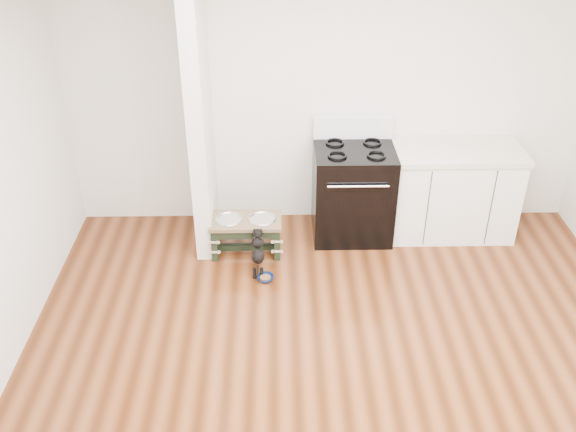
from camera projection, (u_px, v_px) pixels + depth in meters
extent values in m
plane|color=#411D0B|center=(346.00, 394.00, 4.65)|extent=(5.00, 5.00, 0.00)
plane|color=silver|center=(327.00, 93.00, 6.08)|extent=(5.00, 0.00, 5.00)
plane|color=white|center=(371.00, 17.00, 3.24)|extent=(5.00, 5.00, 0.00)
cube|color=silver|center=(199.00, 110.00, 5.72)|extent=(0.15, 0.80, 2.70)
cube|color=black|center=(353.00, 192.00, 6.25)|extent=(0.76, 0.65, 0.92)
cube|color=black|center=(356.00, 214.00, 6.02)|extent=(0.58, 0.02, 0.50)
cylinder|color=silver|center=(358.00, 186.00, 5.82)|extent=(0.56, 0.02, 0.02)
cube|color=white|center=(353.00, 127.00, 6.19)|extent=(0.76, 0.08, 0.22)
torus|color=black|center=(337.00, 155.00, 5.88)|extent=(0.18, 0.18, 0.02)
torus|color=black|center=(376.00, 155.00, 5.89)|extent=(0.18, 0.18, 0.02)
torus|color=black|center=(335.00, 142.00, 6.12)|extent=(0.18, 0.18, 0.02)
torus|color=black|center=(372.00, 142.00, 6.13)|extent=(0.18, 0.18, 0.02)
cube|color=white|center=(452.00, 193.00, 6.30)|extent=(1.20, 0.60, 0.86)
cube|color=beige|center=(458.00, 151.00, 6.07)|extent=(1.24, 0.64, 0.05)
cube|color=black|center=(453.00, 240.00, 6.28)|extent=(1.20, 0.06, 0.10)
cube|color=black|center=(215.00, 238.00, 6.11)|extent=(0.05, 0.32, 0.33)
cube|color=black|center=(277.00, 237.00, 6.11)|extent=(0.05, 0.32, 0.33)
cube|color=black|center=(245.00, 235.00, 5.92)|extent=(0.53, 0.03, 0.08)
cube|color=black|center=(247.00, 247.00, 6.17)|extent=(0.53, 0.05, 0.05)
cube|color=brown|center=(246.00, 221.00, 6.01)|extent=(0.67, 0.36, 0.04)
cylinder|color=silver|center=(229.00, 221.00, 6.01)|extent=(0.23, 0.23, 0.04)
cylinder|color=silver|center=(262.00, 221.00, 6.02)|extent=(0.23, 0.23, 0.04)
torus|color=silver|center=(229.00, 219.00, 6.00)|extent=(0.26, 0.26, 0.02)
torus|color=silver|center=(262.00, 219.00, 6.00)|extent=(0.26, 0.26, 0.02)
cylinder|color=black|center=(255.00, 273.00, 5.82)|extent=(0.03, 0.03, 0.10)
cylinder|color=black|center=(262.00, 273.00, 5.82)|extent=(0.03, 0.03, 0.10)
sphere|color=black|center=(255.00, 277.00, 5.83)|extent=(0.04, 0.04, 0.04)
sphere|color=black|center=(262.00, 277.00, 5.83)|extent=(0.04, 0.04, 0.04)
ellipsoid|color=black|center=(258.00, 257.00, 5.81)|extent=(0.12, 0.27, 0.24)
sphere|color=black|center=(258.00, 242.00, 5.83)|extent=(0.11, 0.11, 0.11)
sphere|color=black|center=(258.00, 234.00, 5.82)|extent=(0.10, 0.10, 0.10)
sphere|color=black|center=(254.00, 230.00, 5.87)|extent=(0.03, 0.03, 0.03)
sphere|color=black|center=(261.00, 230.00, 5.87)|extent=(0.03, 0.03, 0.03)
cylinder|color=black|center=(258.00, 271.00, 5.76)|extent=(0.02, 0.08, 0.09)
torus|color=#E54367|center=(258.00, 238.00, 5.83)|extent=(0.09, 0.06, 0.08)
imported|color=navy|center=(265.00, 278.00, 5.79)|extent=(0.18, 0.18, 0.05)
cylinder|color=#563118|center=(265.00, 278.00, 5.79)|extent=(0.10, 0.10, 0.02)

